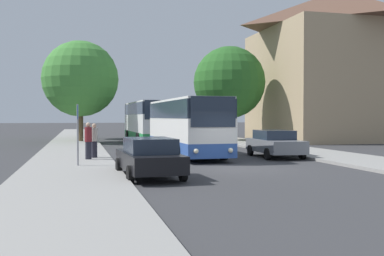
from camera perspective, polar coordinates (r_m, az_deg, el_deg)
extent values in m
plane|color=#38383A|center=(19.68, 5.65, -5.16)|extent=(300.00, 300.00, 0.00)
cube|color=gray|center=(18.52, -15.27, -5.39)|extent=(4.00, 120.00, 0.15)
cube|color=gray|center=(23.00, 22.33, -4.12)|extent=(4.00, 120.00, 0.15)
cube|color=tan|center=(45.88, 18.14, 5.17)|extent=(14.40, 12.89, 10.59)
pyramid|color=brown|center=(46.92, 18.21, 14.01)|extent=(14.40, 12.89, 3.87)
cube|color=#2D519E|center=(26.03, -0.75, -2.16)|extent=(2.67, 10.11, 0.70)
cube|color=silver|center=(25.98, -0.75, -0.07)|extent=(2.67, 10.11, 1.20)
cube|color=#232D3D|center=(25.98, -0.75, 2.30)|extent=(2.69, 9.91, 0.95)
cube|color=silver|center=(25.99, -0.75, 3.48)|extent=(2.62, 9.90, 0.12)
cube|color=#232D3D|center=(21.12, 2.74, 2.09)|extent=(2.20, 0.11, 1.45)
sphere|color=#F4EAC1|center=(20.91, 0.52, -2.95)|extent=(0.24, 0.24, 0.24)
sphere|color=#F4EAC1|center=(21.45, 4.93, -2.84)|extent=(0.24, 0.24, 0.24)
cylinder|color=black|center=(22.82, -1.80, -2.98)|extent=(0.32, 1.01, 1.00)
cylinder|color=black|center=(23.52, 4.01, -2.86)|extent=(0.32, 1.01, 1.00)
cylinder|color=black|center=(28.70, -4.65, -2.08)|extent=(0.32, 1.01, 1.00)
cylinder|color=black|center=(29.26, 0.07, -2.01)|extent=(0.32, 1.01, 1.00)
cube|color=#238942|center=(39.23, -5.68, -0.95)|extent=(2.80, 11.31, 0.70)
cube|color=silver|center=(39.20, -5.69, 0.64)|extent=(2.80, 11.31, 1.48)
cube|color=#232D3D|center=(39.20, -5.69, 2.42)|extent=(2.82, 11.09, 0.95)
cube|color=silver|center=(39.21, -5.69, 3.20)|extent=(2.74, 11.09, 0.12)
cube|color=#232D3D|center=(33.63, -4.08, 2.33)|extent=(2.32, 0.11, 1.45)
sphere|color=#F4EAC1|center=(33.48, -5.58, -1.30)|extent=(0.24, 0.24, 0.24)
sphere|color=#F4EAC1|center=(33.83, -2.56, -1.27)|extent=(0.24, 0.24, 0.24)
cylinder|color=black|center=(35.70, -6.82, -1.39)|extent=(0.32, 1.01, 1.00)
cylinder|color=black|center=(36.17, -2.77, -1.35)|extent=(0.32, 1.01, 1.00)
cylinder|color=black|center=(42.38, -8.16, -0.95)|extent=(0.32, 1.01, 1.00)
cylinder|color=black|center=(42.78, -4.73, -0.92)|extent=(0.32, 1.01, 1.00)
cube|color=black|center=(16.85, -5.49, -4.15)|extent=(2.08, 4.57, 0.62)
cube|color=#232D3D|center=(16.63, -5.37, -2.21)|extent=(1.75, 2.41, 0.54)
cylinder|color=black|center=(18.09, -9.27, -4.77)|extent=(0.23, 0.63, 0.62)
cylinder|color=black|center=(18.43, -3.52, -4.64)|extent=(0.23, 0.63, 0.62)
cylinder|color=black|center=(15.36, -7.85, -5.87)|extent=(0.23, 0.63, 0.62)
cylinder|color=black|center=(15.76, -1.14, -5.67)|extent=(0.23, 0.63, 0.62)
cube|color=slate|center=(25.33, 10.51, -2.22)|extent=(2.16, 4.54, 0.69)
cube|color=#232D3D|center=(25.47, 10.37, -0.85)|extent=(1.82, 2.39, 0.51)
cylinder|color=black|center=(24.48, 13.82, -3.17)|extent=(0.23, 0.63, 0.62)
cylinder|color=black|center=(23.72, 9.57, -3.29)|extent=(0.23, 0.63, 0.62)
cylinder|color=black|center=(27.00, 11.33, -2.73)|extent=(0.23, 0.63, 0.62)
cylinder|color=black|center=(26.31, 7.42, -2.82)|extent=(0.23, 0.63, 0.62)
cylinder|color=gray|center=(20.02, -14.31, -0.84)|extent=(0.08, 0.08, 2.66)
cube|color=#1E56A3|center=(20.01, -14.33, 1.95)|extent=(0.03, 0.45, 0.60)
cylinder|color=#23232D|center=(23.75, -12.30, -2.68)|extent=(0.30, 0.30, 0.84)
cylinder|color=#B2A899|center=(23.70, -12.31, -0.82)|extent=(0.36, 0.36, 0.70)
sphere|color=tan|center=(23.69, -12.32, 0.30)|extent=(0.23, 0.23, 0.23)
cylinder|color=#23232D|center=(22.90, -13.02, -2.79)|extent=(0.30, 0.30, 0.87)
cylinder|color=maroon|center=(22.86, -13.03, -0.80)|extent=(0.36, 0.36, 0.72)
sphere|color=tan|center=(22.85, -13.04, 0.40)|extent=(0.24, 0.24, 0.24)
cylinder|color=brown|center=(40.05, -13.95, 0.49)|extent=(0.40, 0.40, 2.94)
sphere|color=#428938|center=(40.18, -13.98, 6.09)|extent=(6.54, 6.54, 6.54)
cylinder|color=brown|center=(47.08, -13.89, 1.50)|extent=(0.40, 0.40, 4.39)
sphere|color=#428938|center=(47.28, -13.92, 6.72)|extent=(5.62, 5.62, 5.62)
cylinder|color=brown|center=(40.63, 4.77, 0.43)|extent=(0.40, 0.40, 2.79)
sphere|color=#286023|center=(40.74, 4.78, 5.80)|extent=(6.46, 6.46, 6.46)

